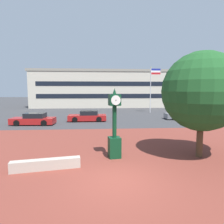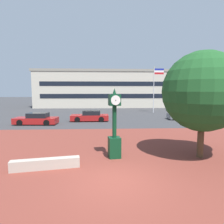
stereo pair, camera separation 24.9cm
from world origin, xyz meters
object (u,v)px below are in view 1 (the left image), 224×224
plaza_tree (205,93)px  car_street_near (88,116)px  street_clock (114,130)px  car_street_mid (183,115)px  civic_building (106,89)px  car_street_far (34,119)px  flagpole_primary (152,85)px

plaza_tree → car_street_near: plaza_tree is taller
street_clock → car_street_near: size_ratio=0.85×
plaza_tree → car_street_mid: (5.04, 14.09, -3.02)m
civic_building → plaza_tree: bearing=-83.6°
car_street_far → flagpole_primary: (15.84, 10.58, 3.92)m
street_clock → car_street_near: bearing=90.7°
street_clock → flagpole_primary: 23.35m
car_street_near → civic_building: civic_building is taller
car_street_far → street_clock: bearing=-141.6°
flagpole_primary → car_street_far: bearing=-146.3°
car_street_near → flagpole_primary: 13.77m
car_street_mid → flagpole_primary: 8.91m
street_clock → plaza_tree: bearing=-9.2°
car_street_mid → flagpole_primary: (-2.09, 7.72, 3.92)m
street_clock → flagpole_primary: (7.98, 21.74, 2.94)m
street_clock → car_street_near: street_clock is taller
plaza_tree → street_clock: bearing=179.2°
car_street_mid → car_street_far: 18.15m
car_street_near → civic_building: 23.06m
car_street_mid → car_street_far: (-17.93, -2.86, 0.00)m
plaza_tree → car_street_far: 17.36m
car_street_near → flagpole_primary: (10.12, 8.47, 3.92)m
plaza_tree → car_street_mid: bearing=70.3°
car_street_far → flagpole_primary: flagpole_primary is taller
car_street_near → car_street_mid: bearing=-86.8°
street_clock → car_street_mid: size_ratio=0.85×
street_clock → car_street_far: 13.68m
car_street_mid → flagpole_primary: bearing=16.8°
car_street_near → civic_building: bearing=-8.3°
car_street_near → car_street_mid: (12.20, 0.75, -0.00)m
street_clock → car_street_far: (-7.85, 11.16, -0.98)m
street_clock → civic_building: (1.01, 35.86, 2.46)m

